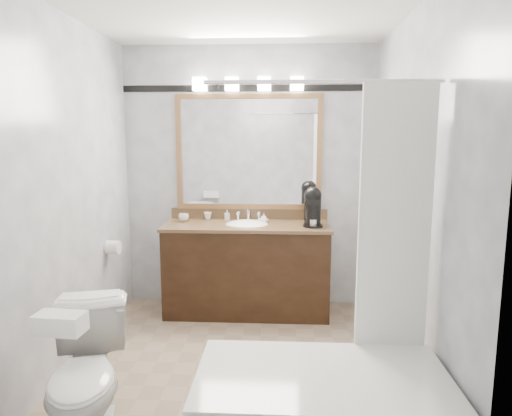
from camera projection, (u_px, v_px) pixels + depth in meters
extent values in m
cube|color=gray|center=(237.00, 365.00, 3.35)|extent=(2.40, 2.60, 0.01)
cube|color=white|center=(235.00, 3.00, 2.95)|extent=(2.40, 2.60, 0.01)
cube|color=silver|center=(249.00, 178.00, 4.44)|extent=(2.40, 0.01, 2.50)
cube|color=silver|center=(205.00, 237.00, 1.86)|extent=(2.40, 0.01, 2.50)
cube|color=silver|center=(66.00, 194.00, 3.21)|extent=(0.01, 2.60, 2.50)
cube|color=silver|center=(413.00, 197.00, 3.09)|extent=(0.01, 2.60, 2.50)
cube|color=black|center=(247.00, 270.00, 4.28)|extent=(1.50, 0.55, 0.82)
cube|color=olive|center=(247.00, 226.00, 4.21)|extent=(1.53, 0.58, 0.03)
cube|color=olive|center=(249.00, 214.00, 4.47)|extent=(1.53, 0.03, 0.10)
ellipsoid|color=white|center=(247.00, 227.00, 4.22)|extent=(0.44, 0.34, 0.14)
cube|color=#9D7147|center=(249.00, 96.00, 4.29)|extent=(1.40, 0.04, 0.05)
cube|color=#9D7147|center=(249.00, 206.00, 4.45)|extent=(1.40, 0.04, 0.05)
cube|color=#9D7147|center=(179.00, 152.00, 4.41)|extent=(0.05, 0.04, 1.00)
cube|color=#9D7147|center=(319.00, 152.00, 4.34)|extent=(0.05, 0.04, 1.00)
cube|color=white|center=(249.00, 152.00, 4.38)|extent=(1.30, 0.01, 1.00)
cube|color=silver|center=(248.00, 82.00, 4.26)|extent=(0.90, 0.05, 0.03)
cube|color=white|center=(200.00, 84.00, 4.24)|extent=(0.12, 0.12, 0.12)
cube|color=white|center=(232.00, 84.00, 4.22)|extent=(0.12, 0.12, 0.12)
cube|color=white|center=(264.00, 84.00, 4.20)|extent=(0.12, 0.12, 0.12)
cube|color=white|center=(297.00, 84.00, 4.19)|extent=(0.12, 0.12, 0.12)
cube|color=black|center=(249.00, 88.00, 4.29)|extent=(2.40, 0.01, 0.06)
cube|color=white|center=(322.00, 414.00, 2.37)|extent=(1.30, 0.72, 0.45)
cylinder|color=silver|center=(323.00, 82.00, 2.48)|extent=(1.30, 0.02, 0.02)
cube|color=white|center=(394.00, 222.00, 2.57)|extent=(0.40, 0.04, 1.55)
cylinder|color=white|center=(113.00, 247.00, 3.95)|extent=(0.11, 0.12, 0.12)
imported|color=white|center=(86.00, 378.00, 2.46)|extent=(0.59, 0.80, 0.74)
cube|color=white|center=(60.00, 323.00, 2.16)|extent=(0.24, 0.14, 0.09)
cylinder|color=black|center=(313.00, 226.00, 4.09)|extent=(0.18, 0.18, 0.02)
cylinder|color=black|center=(313.00, 210.00, 4.13)|extent=(0.15, 0.15, 0.26)
sphere|color=black|center=(313.00, 196.00, 4.11)|extent=(0.16, 0.16, 0.16)
cube|color=black|center=(314.00, 202.00, 4.04)|extent=(0.10, 0.10, 0.05)
cylinder|color=silver|center=(313.00, 223.00, 4.07)|extent=(0.06, 0.06, 0.06)
imported|color=white|center=(184.00, 218.00, 4.34)|extent=(0.12, 0.12, 0.07)
imported|color=white|center=(208.00, 216.00, 4.44)|extent=(0.08, 0.08, 0.07)
imported|color=white|center=(227.00, 215.00, 4.42)|extent=(0.06, 0.06, 0.10)
imported|color=white|center=(264.00, 217.00, 4.36)|extent=(0.06, 0.06, 0.07)
cube|color=beige|center=(263.00, 220.00, 4.32)|extent=(0.10, 0.09, 0.03)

